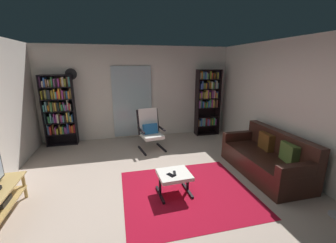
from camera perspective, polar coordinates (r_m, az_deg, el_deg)
The scene contains 13 objects.
ground_plane at distance 3.99m, azimuth -2.49°, elevation -16.86°, with size 7.02×7.02×0.00m, color #BDA898.
wall_back at distance 6.32m, azimuth -7.83°, elevation 7.51°, with size 5.60×0.06×2.60m, color silver.
wall_right at distance 4.79m, azimuth 30.93°, elevation 3.15°, with size 0.06×6.00×2.60m, color silver.
glass_door_panel at distance 6.27m, azimuth -9.38°, elevation 5.09°, with size 1.10×0.01×2.00m, color silver.
area_rug at distance 3.86m, azimuth 5.10°, elevation -18.08°, with size 2.13×1.91×0.01m, color #A10D24.
bookshelf_near_tv at distance 6.30m, azimuth -26.91°, elevation 3.24°, with size 0.76×0.30×1.85m.
bookshelf_near_sofa at distance 6.59m, azimuth 10.35°, elevation 5.74°, with size 0.71×0.30×1.95m.
leather_sofa at distance 4.72m, azimuth 24.63°, elevation -8.93°, with size 0.85×1.84×0.84m.
lounge_armchair at distance 5.45m, azimuth -4.77°, elevation -1.83°, with size 0.67×0.74×1.02m.
ottoman at distance 3.66m, azimuth 1.63°, elevation -14.36°, with size 0.54×0.50×0.38m.
tv_remote at distance 3.61m, azimuth 1.76°, elevation -13.49°, with size 0.04×0.14×0.02m, color black.
cell_phone at distance 3.56m, azimuth 0.77°, elevation -13.95°, with size 0.07×0.14×0.01m, color black.
wall_clock at distance 6.26m, azimuth -24.22°, elevation 11.35°, with size 0.29×0.03×0.29m.
Camera 1 is at (-0.64, -3.33, 2.11)m, focal length 23.08 mm.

